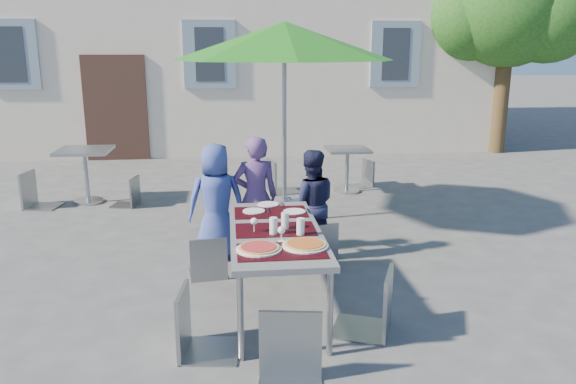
{
  "coord_description": "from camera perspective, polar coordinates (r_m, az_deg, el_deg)",
  "views": [
    {
      "loc": [
        0.33,
        -4.73,
        2.3
      ],
      "look_at": [
        0.94,
        0.89,
        0.86
      ],
      "focal_mm": 35.0,
      "sensor_mm": 36.0,
      "label": 1
    }
  ],
  "objects": [
    {
      "name": "chair_3",
      "position": [
        4.37,
        -9.44,
        -9.09
      ],
      "size": [
        0.49,
        0.49,
        0.99
      ],
      "color": "gray",
      "rests_on": "ground"
    },
    {
      "name": "chair_5",
      "position": [
        3.87,
        0.2,
        -11.9
      ],
      "size": [
        0.51,
        0.51,
        1.01
      ],
      "color": "gray",
      "rests_on": "ground"
    },
    {
      "name": "pizza_near_right",
      "position": [
        4.56,
        1.75,
        -5.37
      ],
      "size": [
        0.38,
        0.38,
        0.03
      ],
      "color": "white",
      "rests_on": "dining_table"
    },
    {
      "name": "place_settings",
      "position": [
        5.6,
        -1.59,
        -1.71
      ],
      "size": [
        0.66,
        0.51,
        0.01
      ],
      "color": "white",
      "rests_on": "dining_table"
    },
    {
      "name": "chair_0",
      "position": [
        5.79,
        -8.23,
        -4.04
      ],
      "size": [
        0.43,
        0.43,
        0.86
      ],
      "color": "gray",
      "rests_on": "ground"
    },
    {
      "name": "ground",
      "position": [
        5.27,
        -9.33,
        -11.84
      ],
      "size": [
        90.0,
        90.0,
        0.0
      ],
      "primitive_type": "plane",
      "color": "#424244",
      "rests_on": "ground"
    },
    {
      "name": "bg_chair_l_1",
      "position": [
        9.2,
        -1.05,
        3.7
      ],
      "size": [
        0.56,
        0.55,
        1.04
      ],
      "color": "gray",
      "rests_on": "ground"
    },
    {
      "name": "child_1",
      "position": [
        6.35,
        -3.29,
        -0.47
      ],
      "size": [
        0.53,
        0.36,
        1.38
      ],
      "primitive_type": "imported",
      "rotation": [
        0.0,
        0.0,
        3.21
      ],
      "color": "#563771",
      "rests_on": "ground"
    },
    {
      "name": "bg_chair_l_0",
      "position": [
        9.14,
        -24.51,
        2.26
      ],
      "size": [
        0.53,
        0.52,
        1.02
      ],
      "color": "gray",
      "rests_on": "ground"
    },
    {
      "name": "glassware",
      "position": [
        4.87,
        -0.56,
        -3.36
      ],
      "size": [
        0.46,
        0.4,
        0.15
      ],
      "color": "silver",
      "rests_on": "dining_table"
    },
    {
      "name": "patio_umbrella",
      "position": [
        7.4,
        -0.37,
        14.97
      ],
      "size": [
        2.89,
        2.89,
        2.65
      ],
      "color": "#B1B5B9",
      "rests_on": "ground"
    },
    {
      "name": "cafe_table_0",
      "position": [
        9.1,
        -19.89,
        2.69
      ],
      "size": [
        0.78,
        0.78,
        0.84
      ],
      "color": "#B1B5B9",
      "rests_on": "ground"
    },
    {
      "name": "child_0",
      "position": [
        6.32,
        -7.28,
        -0.95
      ],
      "size": [
        0.68,
        0.47,
        1.31
      ],
      "primitive_type": "imported",
      "rotation": [
        0.0,
        0.0,
        3.23
      ],
      "color": "#364694",
      "rests_on": "ground"
    },
    {
      "name": "child_2",
      "position": [
        6.28,
        2.29,
        -1.26
      ],
      "size": [
        0.62,
        0.37,
        1.24
      ],
      "primitive_type": "imported",
      "rotation": [
        0.0,
        0.0,
        3.1
      ],
      "color": "#1A1B39",
      "rests_on": "ground"
    },
    {
      "name": "pizza_near_left",
      "position": [
        4.49,
        -3.0,
        -5.72
      ],
      "size": [
        0.37,
        0.37,
        0.03
      ],
      "color": "white",
      "rests_on": "dining_table"
    },
    {
      "name": "chair_1",
      "position": [
        6.06,
        -2.63,
        -3.12
      ],
      "size": [
        0.49,
        0.49,
        0.85
      ],
      "color": "gray",
      "rests_on": "ground"
    },
    {
      "name": "bg_chair_r_1",
      "position": [
        9.72,
        7.73,
        3.48
      ],
      "size": [
        0.48,
        0.48,
        0.87
      ],
      "color": "gray",
      "rests_on": "ground"
    },
    {
      "name": "chair_4",
      "position": [
        4.66,
        8.95,
        -7.21
      ],
      "size": [
        0.6,
        0.6,
        1.03
      ],
      "color": "gray",
      "rests_on": "ground"
    },
    {
      "name": "dining_table",
      "position": [
        5.0,
        -1.28,
        -4.46
      ],
      "size": [
        0.8,
        1.85,
        0.76
      ],
      "color": "#48484D",
      "rests_on": "ground"
    },
    {
      "name": "tree",
      "position": [
        13.78,
        21.67,
        17.27
      ],
      "size": [
        3.6,
        3.0,
        4.7
      ],
      "color": "#46341E",
      "rests_on": "ground"
    },
    {
      "name": "bg_chair_r_0",
      "position": [
        8.74,
        -15.94,
        1.72
      ],
      "size": [
        0.44,
        0.44,
        0.84
      ],
      "color": "slate",
      "rests_on": "ground"
    },
    {
      "name": "cafe_table_1",
      "position": [
        9.3,
        6.03,
        3.0
      ],
      "size": [
        0.68,
        0.68,
        0.73
      ],
      "color": "#B1B5B9",
      "rests_on": "ground"
    },
    {
      "name": "chair_2",
      "position": [
        6.08,
        3.01,
        -2.63
      ],
      "size": [
        0.5,
        0.51,
        0.92
      ],
      "color": "gray",
      "rests_on": "ground"
    }
  ]
}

